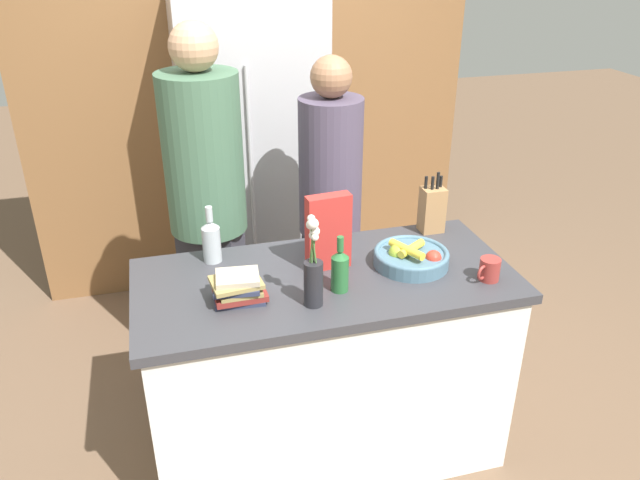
% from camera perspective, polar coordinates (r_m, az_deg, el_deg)
% --- Properties ---
extents(ground_plane, '(14.00, 14.00, 0.00)m').
position_cam_1_polar(ground_plane, '(3.06, 0.46, -18.08)').
color(ground_plane, brown).
extents(kitchen_island, '(1.53, 0.71, 0.90)m').
position_cam_1_polar(kitchen_island, '(2.76, 0.49, -11.42)').
color(kitchen_island, silver).
rests_on(kitchen_island, ground_plane).
extents(back_wall_wood, '(2.73, 0.12, 2.60)m').
position_cam_1_polar(back_wall_wood, '(3.94, -6.41, 14.03)').
color(back_wall_wood, brown).
rests_on(back_wall_wood, ground_plane).
extents(refrigerator, '(0.78, 0.62, 1.87)m').
position_cam_1_polar(refrigerator, '(3.69, -6.19, 7.26)').
color(refrigerator, '#B7B7BC').
rests_on(refrigerator, ground_plane).
extents(fruit_bowl, '(0.31, 0.31, 0.10)m').
position_cam_1_polar(fruit_bowl, '(2.60, 8.33, -1.50)').
color(fruit_bowl, slate).
rests_on(fruit_bowl, kitchen_island).
extents(knife_block, '(0.10, 0.09, 0.29)m').
position_cam_1_polar(knife_block, '(2.88, 10.21, 2.81)').
color(knife_block, '#A87A4C').
rests_on(knife_block, kitchen_island).
extents(flower_vase, '(0.07, 0.07, 0.36)m').
position_cam_1_polar(flower_vase, '(2.26, -0.61, -2.97)').
color(flower_vase, '#232328').
rests_on(flower_vase, kitchen_island).
extents(cereal_box, '(0.19, 0.08, 0.32)m').
position_cam_1_polar(cereal_box, '(2.50, 0.77, 0.73)').
color(cereal_box, red).
rests_on(cereal_box, kitchen_island).
extents(coffee_mug, '(0.11, 0.08, 0.09)m').
position_cam_1_polar(coffee_mug, '(2.55, 15.20, -2.61)').
color(coffee_mug, '#99332D').
rests_on(coffee_mug, kitchen_island).
extents(book_stack, '(0.21, 0.17, 0.11)m').
position_cam_1_polar(book_stack, '(2.35, -7.49, -4.36)').
color(book_stack, '#2D334C').
rests_on(book_stack, kitchen_island).
extents(bottle_oil, '(0.08, 0.08, 0.25)m').
position_cam_1_polar(bottle_oil, '(2.62, -9.91, 0.00)').
color(bottle_oil, '#B2BCC1').
rests_on(bottle_oil, kitchen_island).
extents(bottle_vinegar, '(0.07, 0.07, 0.23)m').
position_cam_1_polar(bottle_vinegar, '(2.37, 1.83, -2.71)').
color(bottle_vinegar, '#286633').
rests_on(bottle_vinegar, kitchen_island).
extents(person_at_sink, '(0.36, 0.36, 1.82)m').
position_cam_1_polar(person_at_sink, '(2.96, -10.29, 3.74)').
color(person_at_sink, '#383842').
rests_on(person_at_sink, ground_plane).
extents(person_in_blue, '(0.31, 0.31, 1.65)m').
position_cam_1_polar(person_in_blue, '(3.08, 0.94, 3.36)').
color(person_in_blue, '#383842').
rests_on(person_in_blue, ground_plane).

